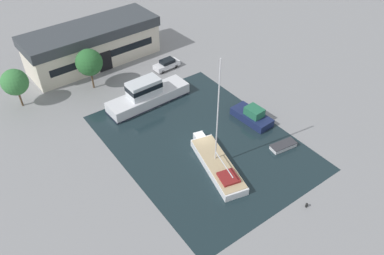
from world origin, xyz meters
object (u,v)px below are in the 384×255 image
Objects in this scene: warehouse_building at (93,44)px; sailboat_moored at (217,164)px; quay_tree_by_water at (15,82)px; small_dinghy at (283,146)px; parked_car at (167,64)px; quay_tree_near_building at (89,62)px; motor_cruiser at (147,95)px; cabin_boat at (252,116)px.

sailboat_moored is (0.83, -33.42, -2.73)m from warehouse_building.
quay_tree_by_water is at bearing -160.89° from warehouse_building.
small_dinghy is (9.34, -2.26, -0.31)m from sailboat_moored.
warehouse_building reaches higher than parked_car.
quay_tree_near_building reaches higher than warehouse_building.
quay_tree_by_water is at bearing 133.14° from sailboat_moored.
motor_cruiser is at bearing 126.81° from parked_car.
warehouse_building is 4.94× the size of parked_car.
motor_cruiser is at bearing -61.29° from quay_tree_near_building.
warehouse_building reaches higher than motor_cruiser.
warehouse_building is 3.50× the size of quay_tree_near_building.
quay_tree_by_water is 34.60m from cabin_boat.
cabin_boat is at bearing -178.31° from parked_car.
parked_car is (12.81, -1.96, -3.76)m from quay_tree_near_building.
parked_car is 0.36× the size of motor_cruiser.
parked_car is 26.10m from small_dinghy.
quay_tree_near_building is at bearing 34.45° from small_dinghy.
motor_cruiser is at bearing -89.30° from warehouse_building.
sailboat_moored is 10.97m from cabin_boat.
motor_cruiser is 2.09× the size of cabin_boat.
quay_tree_by_water is 31.82m from sailboat_moored.
quay_tree_by_water is 0.41× the size of sailboat_moored.
parked_car is at bearing 85.00° from sailboat_moored.
motor_cruiser is (-7.97, -6.88, 0.64)m from parked_car.
warehouse_building is 15.83m from quay_tree_by_water.
small_dinghy is (10.18, -35.67, -3.04)m from warehouse_building.
sailboat_moored is 16.95m from motor_cruiser.
quay_tree_by_water reaches higher than motor_cruiser.
small_dinghy is (1.25, -26.06, -0.51)m from parked_car.
quay_tree_by_water is 0.46× the size of motor_cruiser.
cabin_boat is at bearing -55.32° from quay_tree_near_building.
warehouse_building is 1.79× the size of motor_cruiser.
motor_cruiser is (0.96, -16.49, -1.89)m from warehouse_building.
warehouse_building is at bearing 106.88° from cabin_boat.
parked_car is 10.55m from motor_cruiser.
parked_car is 25.14m from sailboat_moored.
small_dinghy is 6.76m from cabin_boat.
sailboat_moored reaches higher than small_dinghy.
small_dinghy is at bearing -63.35° from quay_tree_near_building.
cabin_boat reaches higher than parked_car.
cabin_boat is at bearing 37.73° from sailboat_moored.
quay_tree_by_water reaches higher than cabin_boat.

